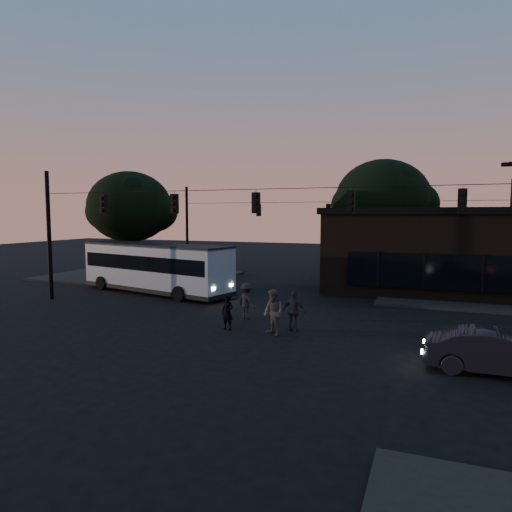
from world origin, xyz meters
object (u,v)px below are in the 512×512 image
(pedestrian_b, at_px, (273,312))
(pedestrian_c, at_px, (294,311))
(car, at_px, (497,352))
(pedestrian_a, at_px, (227,312))
(bus, at_px, (155,265))
(pedestrian_d, at_px, (247,301))
(building, at_px, (450,249))

(pedestrian_b, xyz_separation_m, pedestrian_c, (0.60, 0.97, -0.09))
(car, xyz_separation_m, pedestrian_c, (-7.46, 2.81, 0.16))
(car, distance_m, pedestrian_a, 10.39)
(bus, distance_m, pedestrian_d, 9.41)
(bus, xyz_separation_m, pedestrian_b, (10.37, -6.95, -0.80))
(car, distance_m, pedestrian_c, 7.97)
(building, bearing_deg, car, -86.78)
(pedestrian_b, xyz_separation_m, pedestrian_d, (-2.18, 2.40, -0.09))
(bus, relative_size, pedestrian_a, 7.46)
(pedestrian_c, bearing_deg, pedestrian_b, 64.35)
(building, xyz_separation_m, pedestrian_d, (-9.31, -12.42, -1.84))
(pedestrian_a, height_order, pedestrian_d, pedestrian_d)
(building, height_order, pedestrian_d, building)
(bus, relative_size, pedestrian_d, 6.62)
(car, bearing_deg, bus, 66.02)
(bus, height_order, pedestrian_d, bus)
(pedestrian_d, bearing_deg, pedestrian_c, -177.40)
(building, bearing_deg, pedestrian_d, -126.84)
(bus, bearing_deg, car, -11.64)
(pedestrian_b, height_order, pedestrian_c, pedestrian_b)
(pedestrian_b, bearing_deg, bus, -177.32)
(building, relative_size, pedestrian_b, 8.07)
(pedestrian_d, bearing_deg, pedestrian_a, 120.70)
(pedestrian_a, relative_size, pedestrian_d, 0.89)
(car, relative_size, pedestrian_b, 2.24)
(pedestrian_d, bearing_deg, car, -172.76)
(bus, xyz_separation_m, pedestrian_d, (8.19, -4.55, -0.90))
(building, xyz_separation_m, pedestrian_c, (-6.52, -13.85, -1.84))
(pedestrian_d, bearing_deg, pedestrian_b, 162.02)
(bus, xyz_separation_m, car, (18.43, -8.79, -1.06))
(pedestrian_a, distance_m, pedestrian_d, 2.28)
(car, xyz_separation_m, pedestrian_a, (-10.20, 1.96, 0.06))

